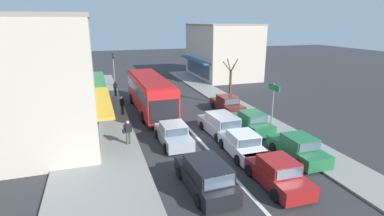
# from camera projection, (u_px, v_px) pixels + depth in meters

# --- Properties ---
(ground_plane) EXTENTS (140.00, 140.00, 0.00)m
(ground_plane) POSITION_uv_depth(u_px,v_px,m) (197.00, 137.00, 21.56)
(ground_plane) COLOR #2D2D30
(lane_centre_line) EXTENTS (0.20, 28.00, 0.01)m
(lane_centre_line) POSITION_uv_depth(u_px,v_px,m) (181.00, 120.00, 25.20)
(lane_centre_line) COLOR silver
(lane_centre_line) RESTS_ON ground
(sidewalk_left) EXTENTS (5.20, 44.00, 0.14)m
(sidewalk_left) POSITION_uv_depth(u_px,v_px,m) (97.00, 120.00, 24.98)
(sidewalk_left) COLOR gray
(sidewalk_left) RESTS_ON ground
(kerb_right) EXTENTS (2.80, 44.00, 0.12)m
(kerb_right) POSITION_uv_depth(u_px,v_px,m) (237.00, 107.00, 28.87)
(kerb_right) COLOR gray
(kerb_right) RESTS_ON ground
(shopfront_corner_near) EXTENTS (8.07, 9.20, 8.47)m
(shopfront_corner_near) POSITION_uv_depth(u_px,v_px,m) (37.00, 83.00, 19.18)
(shopfront_corner_near) COLOR beige
(shopfront_corner_near) RESTS_ON ground
(shopfront_mid_block) EXTENTS (7.93, 8.17, 7.25)m
(shopfront_mid_block) POSITION_uv_depth(u_px,v_px,m) (54.00, 71.00, 27.49)
(shopfront_mid_block) COLOR silver
(shopfront_mid_block) RESTS_ON ground
(building_right_far) EXTENTS (8.67, 11.59, 7.69)m
(building_right_far) POSITION_uv_depth(u_px,v_px,m) (222.00, 51.00, 43.96)
(building_right_far) COLOR beige
(building_right_far) RESTS_ON ground
(city_bus) EXTENTS (2.89, 10.90, 3.23)m
(city_bus) POSITION_uv_depth(u_px,v_px,m) (150.00, 92.00, 27.17)
(city_bus) COLOR red
(city_bus) RESTS_ON ground
(wagon_queue_gap_filler) EXTENTS (2.10, 4.58, 1.58)m
(wagon_queue_gap_filler) POSITION_uv_depth(u_px,v_px,m) (221.00, 125.00, 21.89)
(wagon_queue_gap_filler) COLOR #9EA3A8
(wagon_queue_gap_filler) RESTS_ON ground
(wagon_queue_far_back) EXTENTS (2.07, 4.57, 1.58)m
(wagon_queue_far_back) POSITION_uv_depth(u_px,v_px,m) (206.00, 176.00, 14.66)
(wagon_queue_far_back) COLOR black
(wagon_queue_far_back) RESTS_ON ground
(sedan_behind_bus_mid) EXTENTS (1.93, 4.22, 1.47)m
(sedan_behind_bus_mid) POSITION_uv_depth(u_px,v_px,m) (277.00, 173.00, 15.07)
(sedan_behind_bus_mid) COLOR maroon
(sedan_behind_bus_mid) RESTS_ON ground
(sedan_behind_bus_near) EXTENTS (1.93, 4.22, 1.47)m
(sedan_behind_bus_near) POSITION_uv_depth(u_px,v_px,m) (173.00, 134.00, 20.24)
(sedan_behind_bus_near) COLOR #9EA3A8
(sedan_behind_bus_near) RESTS_ON ground
(sedan_adjacent_lane_lead) EXTENTS (2.02, 4.27, 1.47)m
(sedan_adjacent_lane_lead) POSITION_uv_depth(u_px,v_px,m) (242.00, 145.00, 18.58)
(sedan_adjacent_lane_lead) COLOR silver
(sedan_adjacent_lane_lead) RESTS_ON ground
(parked_sedan_kerb_front) EXTENTS (1.90, 4.20, 1.47)m
(parked_sedan_kerb_front) POSITION_uv_depth(u_px,v_px,m) (298.00, 148.00, 18.04)
(parked_sedan_kerb_front) COLOR #1E6638
(parked_sedan_kerb_front) RESTS_ON ground
(parked_sedan_kerb_second) EXTENTS (1.92, 4.21, 1.47)m
(parked_sedan_kerb_second) POSITION_uv_depth(u_px,v_px,m) (251.00, 122.00, 22.73)
(parked_sedan_kerb_second) COLOR #1E6638
(parked_sedan_kerb_second) RESTS_ON ground
(parked_sedan_kerb_third) EXTENTS (1.94, 4.22, 1.47)m
(parked_sedan_kerb_third) POSITION_uv_depth(u_px,v_px,m) (227.00, 104.00, 27.59)
(parked_sedan_kerb_third) COLOR #561E19
(parked_sedan_kerb_third) RESTS_ON ground
(traffic_light_downstreet) EXTENTS (0.33, 0.24, 4.20)m
(traffic_light_downstreet) POSITION_uv_depth(u_px,v_px,m) (113.00, 64.00, 37.67)
(traffic_light_downstreet) COLOR gray
(traffic_light_downstreet) RESTS_ON ground
(directional_road_sign) EXTENTS (0.10, 1.40, 3.60)m
(directional_road_sign) POSITION_uv_depth(u_px,v_px,m) (273.00, 96.00, 22.40)
(directional_road_sign) COLOR gray
(directional_road_sign) RESTS_ON ground
(street_tree_right) EXTENTS (1.61, 1.75, 4.57)m
(street_tree_right) POSITION_uv_depth(u_px,v_px,m) (230.00, 84.00, 29.17)
(street_tree_right) COLOR brown
(street_tree_right) RESTS_ON ground
(pedestrian_with_handbag_near) EXTENTS (0.65, 0.33, 1.63)m
(pedestrian_with_handbag_near) POSITION_uv_depth(u_px,v_px,m) (128.00, 131.00, 19.74)
(pedestrian_with_handbag_near) COLOR #4C4742
(pedestrian_with_handbag_near) RESTS_ON sidewalk_left
(pedestrian_browsing_midblock) EXTENTS (0.40, 0.46, 1.63)m
(pedestrian_browsing_midblock) POSITION_uv_depth(u_px,v_px,m) (122.00, 104.00, 26.02)
(pedestrian_browsing_midblock) COLOR #232838
(pedestrian_browsing_midblock) RESTS_ON sidewalk_left
(pedestrian_far_walker) EXTENTS (0.40, 0.47, 1.63)m
(pedestrian_far_walker) POSITION_uv_depth(u_px,v_px,m) (115.00, 88.00, 32.56)
(pedestrian_far_walker) COLOR #333338
(pedestrian_far_walker) RESTS_ON sidewalk_left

